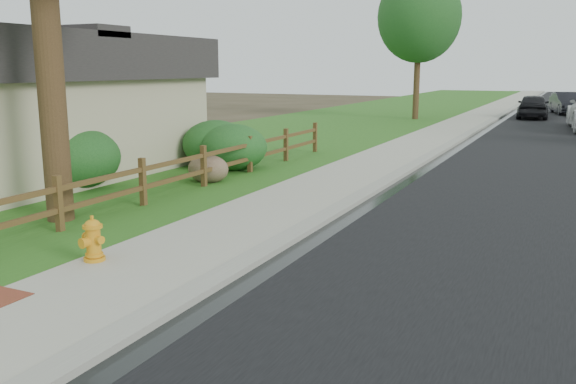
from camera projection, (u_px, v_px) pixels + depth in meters
The scene contains 16 objects.
ground at pixel (108, 326), 7.24m from camera, with size 120.00×120.00×0.00m, color #39331F.
road at pixel (574, 119), 36.26m from camera, with size 8.00×90.00×0.02m, color black.
curb at pixel (500, 116), 38.02m from camera, with size 0.40×90.00×0.12m, color gray.
wet_gutter at pixel (506, 117), 37.88m from camera, with size 0.50×90.00×0.00m, color black.
sidewalk at pixel (479, 115), 38.57m from camera, with size 2.20×90.00×0.10m, color #A4A28E.
grass_strip at pixel (448, 115), 39.37m from camera, with size 1.60×90.00×0.06m, color #265618.
lawn_near at pixel (371, 112), 41.56m from camera, with size 9.00×90.00×0.04m, color #265618.
ranch_fence at pixel (175, 172), 14.29m from camera, with size 0.12×16.92×1.10m.
fire_hydrant at pixel (93, 240), 9.31m from camera, with size 0.47×0.38×0.71m.
dark_car_mid at pixel (533, 106), 36.56m from camera, with size 1.74×4.31×1.47m, color black.
dark_car_far at pixel (567, 103), 39.97m from camera, with size 1.51×4.34×1.43m, color black.
boulder at pixel (208, 169), 16.11m from camera, with size 1.14×0.86×0.76m, color brown.
shrub_b at pixel (75, 158), 15.29m from camera, with size 2.25×2.25×1.58m, color #17431A.
shrub_c at pixel (216, 144), 18.57m from camera, with size 2.02×2.02×1.46m, color #17431A.
shrub_d at pixel (233, 147), 18.07m from camera, with size 2.03×2.03×1.39m, color #17431A.
tree_mid_left at pixel (419, 17), 34.85m from camera, with size 4.76×4.76×8.51m.
Camera 1 is at (4.85, -5.19, 3.01)m, focal length 38.00 mm.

